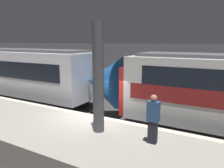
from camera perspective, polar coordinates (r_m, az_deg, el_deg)
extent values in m
plane|color=#33302D|center=(10.40, -5.14, -13.35)|extent=(120.00, 120.00, 0.00)
cube|color=gray|center=(8.88, -12.17, -14.33)|extent=(40.00, 3.68, 1.04)
cube|color=beige|center=(9.90, -5.74, -8.14)|extent=(40.00, 0.30, 0.01)
cube|color=gray|center=(15.96, 9.29, 2.87)|extent=(50.00, 0.15, 4.13)
cylinder|color=#47474C|center=(7.71, -3.62, 1.46)|extent=(0.40, 0.40, 3.93)
cone|color=#195199|center=(12.39, -2.17, 0.50)|extent=(2.20, 2.76, 2.76)
sphere|color=#F2EFCC|center=(12.02, 1.71, -1.95)|extent=(0.20, 0.20, 0.20)
cube|color=red|center=(11.56, 5.75, -0.76)|extent=(0.25, 2.92, 2.32)
cube|color=black|center=(11.38, 5.86, 4.97)|extent=(0.25, 2.63, 0.93)
sphere|color=#EA4C42|center=(11.12, 3.57, -3.35)|extent=(0.18, 0.18, 0.18)
sphere|color=#EA4C42|center=(12.31, 6.31, -1.98)|extent=(0.18, 0.18, 0.18)
cube|color=black|center=(7.32, 10.57, -12.24)|extent=(0.28, 0.20, 0.75)
cube|color=navy|center=(7.08, 10.77, -7.00)|extent=(0.38, 0.24, 0.65)
sphere|color=#9E7051|center=(6.96, 10.89, -3.60)|extent=(0.21, 0.21, 0.21)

